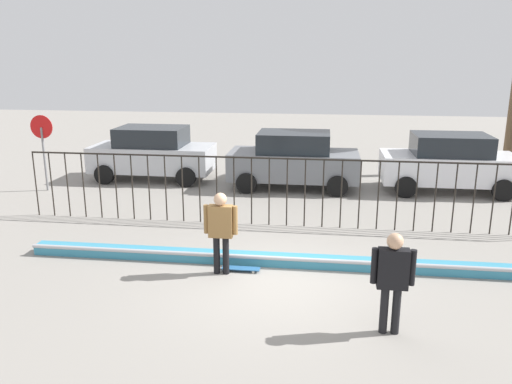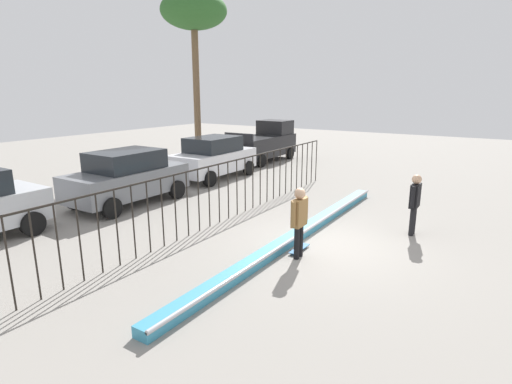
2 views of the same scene
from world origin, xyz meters
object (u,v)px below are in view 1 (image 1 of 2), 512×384
object	(u,v)px
camera_operator	(393,274)
parked_car_gray	(294,160)
parked_car_white	(449,163)
parked_car_silver	(153,153)
stop_sign	(43,142)
skateboarder	(221,226)
skateboard	(241,268)

from	to	relation	value
camera_operator	parked_car_gray	distance (m)	9.47
parked_car_white	parked_car_silver	bearing A→B (deg)	177.27
camera_operator	stop_sign	bearing A→B (deg)	0.43
skateboarder	stop_sign	bearing A→B (deg)	140.69
parked_car_gray	stop_sign	size ratio (longest dim) A/B	1.72
skateboarder	camera_operator	bearing A→B (deg)	-31.34
skateboarder	stop_sign	xyz separation A→B (m)	(-7.08, 5.85, 0.58)
skateboard	parked_car_silver	world-z (taller)	parked_car_silver
parked_car_white	camera_operator	bearing A→B (deg)	-107.83
skateboarder	stop_sign	size ratio (longest dim) A/B	0.69
skateboarder	parked_car_white	size ratio (longest dim) A/B	0.40
skateboarder	parked_car_white	xyz separation A→B (m)	(6.09, 7.45, -0.06)
skateboarder	parked_car_silver	size ratio (longest dim) A/B	0.40
stop_sign	parked_car_silver	bearing A→B (deg)	33.62
camera_operator	stop_sign	xyz separation A→B (m)	(-10.24, 7.80, 0.59)
parked_car_gray	skateboard	bearing A→B (deg)	-96.71
parked_car_silver	skateboard	bearing A→B (deg)	-59.83
stop_sign	skateboarder	bearing A→B (deg)	-39.58
camera_operator	parked_car_silver	distance (m)	12.17
parked_car_silver	camera_operator	bearing A→B (deg)	-53.46
skateboard	stop_sign	size ratio (longest dim) A/B	0.32
skateboarder	skateboard	distance (m)	1.06
camera_operator	parked_car_gray	size ratio (longest dim) A/B	0.40
skateboard	camera_operator	xyz separation A→B (m)	(2.78, -2.10, 0.97)
skateboard	camera_operator	distance (m)	3.61
parked_car_silver	parked_car_gray	xyz separation A→B (m)	(5.10, -0.57, 0.00)
skateboarder	parked_car_white	world-z (taller)	parked_car_white
skateboarder	parked_car_silver	world-z (taller)	parked_car_silver
parked_car_white	stop_sign	distance (m)	13.28
skateboard	parked_car_silver	distance (m)	8.94
parked_car_gray	parked_car_white	size ratio (longest dim) A/B	1.00
camera_operator	skateboarder	bearing A→B (deg)	6.11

